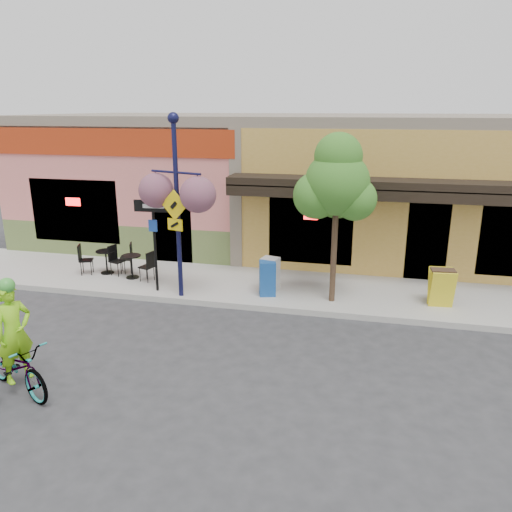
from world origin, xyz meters
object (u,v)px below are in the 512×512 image
Objects in this scene: building at (292,179)px; cyclist_rider at (16,346)px; lamp_post at (177,208)px; newspaper_box_blue at (267,278)px; bicycle at (17,366)px; street_tree at (335,219)px; one_way_sign at (155,246)px; newspaper_box_grey at (270,275)px.

building reaches higher than cyclist_rider.
newspaper_box_blue is at bearing 29.58° from lamp_post.
cyclist_rider is 1.95× the size of newspaper_box_blue.
cyclist_rider is at bearing -88.27° from lamp_post.
street_tree reaches higher than bicycle.
newspaper_box_grey is at bearing 8.12° from one_way_sign.
bicycle is at bearing 114.10° from cyclist_rider.
building is at bearing 9.52° from bicycle.
newspaper_box_blue is at bearing -78.86° from newspaper_box_grey.
street_tree is (4.99, 5.12, 1.73)m from bicycle.
cyclist_rider is 6.37m from newspaper_box_grey.
cyclist_rider reaches higher than newspaper_box_blue.
street_tree reaches higher than one_way_sign.
cyclist_rider is at bearing -108.60° from newspaper_box_grey.
newspaper_box_grey is at bearing -7.27° from cyclist_rider.
lamp_post reaches higher than newspaper_box_grey.
street_tree is at bearing -19.90° from cyclist_rider.
one_way_sign is (-0.74, 0.20, -1.06)m from lamp_post.
cyclist_rider is 1.93× the size of newspaper_box_grey.
bicycle is at bearing -88.85° from lamp_post.
lamp_post is at bearing -172.54° from street_tree.
newspaper_box_blue is at bearing 2.53° from one_way_sign.
lamp_post reaches higher than one_way_sign.
one_way_sign is 0.58× the size of street_tree.
one_way_sign is (0.48, 4.82, 0.86)m from bicycle.
building is 20.40× the size of newspaper_box_blue.
bicycle is 4.92m from one_way_sign.
newspaper_box_blue is 2.30m from street_tree.
lamp_post is at bearing 9.35° from bicycle.
lamp_post is at bearing -19.01° from one_way_sign.
one_way_sign is at bearing -155.28° from newspaper_box_grey.
bicycle is 0.77× the size of one_way_sign.
lamp_post is at bearing -104.46° from building.
newspaper_box_grey reaches higher than bicycle.
cyclist_rider is at bearing -138.66° from newspaper_box_blue.
cyclist_rider is 0.72× the size of one_way_sign.
building is 4.03× the size of lamp_post.
building is 6.99m from lamp_post.
one_way_sign reaches higher than bicycle.
one_way_sign is at bearing -110.71° from building.
lamp_post reaches higher than bicycle.
lamp_post is 1.09× the size of street_tree.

